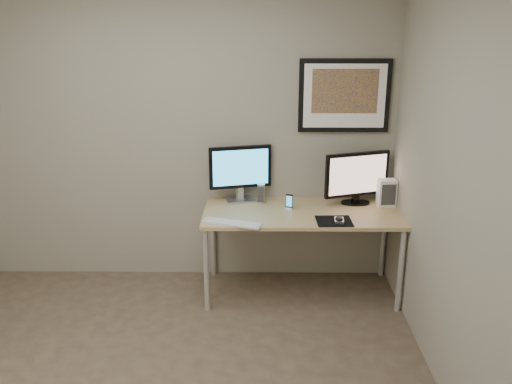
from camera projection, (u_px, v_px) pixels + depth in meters
room at (151, 122)px, 3.27m from camera, size 3.60×3.60×3.60m
desk at (302, 219)px, 4.43m from camera, size 1.60×0.70×0.73m
framed_art at (344, 96)px, 4.44m from camera, size 0.75×0.04×0.60m
monitor_large at (240, 171)px, 4.57m from camera, size 0.52×0.22×0.48m
monitor_tv at (357, 177)px, 4.51m from camera, size 0.55×0.21×0.45m
speaker_left at (240, 188)px, 4.67m from camera, size 0.10×0.10×0.20m
speaker_right at (261, 193)px, 4.59m from camera, size 0.07×0.07×0.16m
phone_dock at (289, 202)px, 4.44m from camera, size 0.07×0.07×0.13m
keyboard at (232, 223)px, 4.15m from camera, size 0.48×0.26×0.02m
mousepad at (334, 221)px, 4.20m from camera, size 0.28×0.25×0.00m
mouse at (339, 219)px, 4.18m from camera, size 0.07×0.12×0.04m
fan_unit at (387, 193)px, 4.51m from camera, size 0.15×0.12×0.22m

